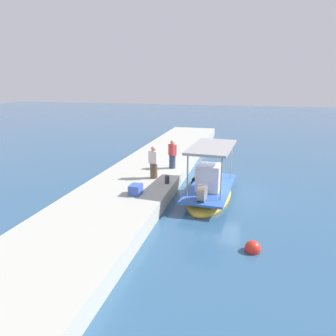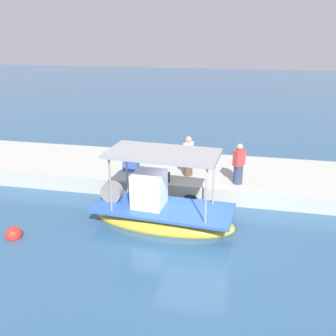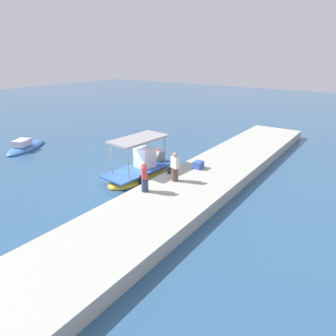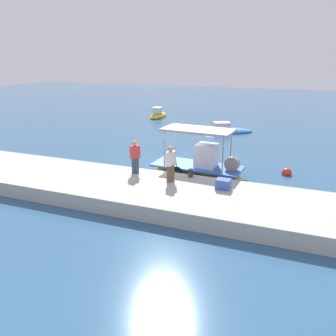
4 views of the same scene
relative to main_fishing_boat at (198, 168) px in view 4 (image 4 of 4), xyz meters
The scene contains 10 objects.
ground_plane 1.44m from the main_fishing_boat, 163.81° to the left, with size 120.00×120.00×0.00m, color #2F577D.
dock_quay 4.29m from the main_fishing_boat, 107.77° to the right, with size 36.00×4.49×0.71m, color #B1B2A6.
main_fishing_boat is the anchor object (origin of this frame).
fisherman_near_bollard 3.88m from the main_fishing_boat, 135.76° to the right, with size 0.54×0.54×1.72m.
fisherman_by_crate 3.33m from the main_fishing_boat, 99.35° to the right, with size 0.48×0.55×1.76m.
mooring_bollard 2.24m from the main_fishing_boat, 84.34° to the right, with size 0.24×0.24×0.41m, color #2D2D33.
cargo_crate 3.87m from the main_fishing_boat, 56.73° to the right, with size 0.64×0.51×0.47m, color #3857B2.
marker_buoy 5.16m from the main_fishing_boat, 24.21° to the left, with size 0.57×0.57×0.57m.
moored_boat_near 20.37m from the main_fishing_boat, 119.37° to the left, with size 1.72×3.86×1.40m.
moored_boat_mid 12.37m from the main_fishing_boat, 94.83° to the left, with size 5.03×3.63×1.19m.
Camera 4 is at (6.34, -18.06, 6.48)m, focal length 36.26 mm.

